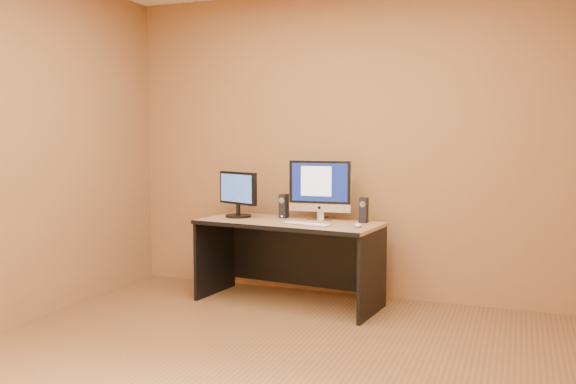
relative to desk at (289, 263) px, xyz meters
name	(u,v)px	position (x,y,z in m)	size (l,w,h in m)	color
floor	(254,379)	(0.38, -1.53, -0.34)	(4.00, 4.00, 0.00)	brown
walls	(253,149)	(0.38, -1.53, 0.96)	(4.00, 4.00, 2.60)	#8E5E39
desk	(289,263)	(0.00, 0.00, 0.00)	(1.47, 0.64, 0.68)	tan
imac	(319,190)	(0.21, 0.14, 0.59)	(0.52, 0.19, 0.51)	silver
second_monitor	(238,195)	(-0.50, 0.09, 0.53)	(0.44, 0.22, 0.39)	black
speaker_left	(284,206)	(-0.11, 0.18, 0.44)	(0.06, 0.07, 0.20)	black
speaker_right	(364,210)	(0.59, 0.14, 0.44)	(0.06, 0.07, 0.20)	black
keyboard	(307,224)	(0.21, -0.15, 0.35)	(0.40, 0.11, 0.02)	#B6B6BB
mouse	(358,225)	(0.61, -0.12, 0.36)	(0.05, 0.09, 0.03)	silver
cable_a	(332,219)	(0.30, 0.25, 0.34)	(0.01, 0.01, 0.20)	black
cable_b	(320,218)	(0.17, 0.28, 0.34)	(0.01, 0.01, 0.17)	black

